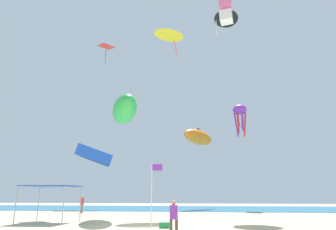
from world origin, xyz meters
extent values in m
cube|color=#D1BA8C|center=(0.00, 0.00, -0.05)|extent=(110.00, 110.00, 0.10)
cube|color=#1E6B93|center=(0.00, 27.31, 0.01)|extent=(110.00, 20.18, 0.03)
cylinder|color=#B2B2B7|center=(-8.65, 0.84, 1.19)|extent=(0.07, 0.07, 2.38)
cylinder|color=#B2B2B7|center=(-5.38, 0.84, 1.19)|extent=(0.07, 0.07, 2.38)
cylinder|color=#B2B2B7|center=(-8.65, 3.57, 1.19)|extent=(0.07, 0.07, 2.38)
cylinder|color=#B2B2B7|center=(-5.38, 3.57, 1.19)|extent=(0.07, 0.07, 2.38)
cube|color=blue|center=(-7.01, 2.20, 2.41)|extent=(3.34, 2.80, 0.06)
cylinder|color=brown|center=(2.30, -3.46, 0.36)|extent=(0.14, 0.14, 0.72)
cylinder|color=brown|center=(2.06, -3.60, 0.36)|extent=(0.14, 0.14, 0.72)
cylinder|color=purple|center=(2.18, -3.53, 1.03)|extent=(0.37, 0.37, 0.62)
sphere|color=tan|center=(2.18, -3.53, 1.46)|extent=(0.23, 0.23, 0.23)
cylinder|color=slate|center=(-9.38, 13.40, 0.41)|extent=(0.16, 0.16, 0.82)
cylinder|color=slate|center=(-9.61, 13.62, 0.41)|extent=(0.16, 0.16, 0.82)
cylinder|color=red|center=(-9.50, 13.51, 1.17)|extent=(0.43, 0.43, 0.71)
sphere|color=tan|center=(-9.50, 13.51, 1.66)|extent=(0.27, 0.27, 0.27)
cylinder|color=silver|center=(0.78, -1.70, 1.72)|extent=(0.06, 0.06, 3.43)
cube|color=purple|center=(1.09, -1.70, 3.26)|extent=(0.55, 0.02, 0.35)
cube|color=#1E8C4C|center=(1.28, -0.27, 0.16)|extent=(0.56, 0.36, 0.32)
cube|color=white|center=(1.28, -0.27, 0.34)|extent=(0.57, 0.37, 0.03)
cone|color=yellow|center=(-0.25, 13.68, 20.36)|extent=(4.60, 4.57, 1.24)
cylinder|color=pink|center=(0.31, 15.07, 19.23)|extent=(0.71, 0.38, 2.71)
ellipsoid|color=green|center=(-3.52, 7.41, 9.23)|extent=(4.87, 7.50, 2.51)
cone|color=white|center=(-3.52, 7.41, 10.33)|extent=(1.47, 1.38, 0.97)
cube|color=red|center=(-8.07, 14.13, 19.39)|extent=(2.28, 2.28, 0.32)
cylinder|color=teal|center=(-8.07, 14.13, 18.05)|extent=(0.11, 0.11, 1.73)
cube|color=blue|center=(-11.81, 21.83, 7.25)|extent=(5.55, 0.48, 3.36)
cube|color=black|center=(-11.81, 21.83, 6.51)|extent=(4.28, 0.15, 1.86)
cube|color=pink|center=(5.91, 6.90, 18.96)|extent=(1.32, 1.29, 1.03)
cube|color=white|center=(5.91, 6.90, 17.61)|extent=(1.32, 1.29, 1.03)
ellipsoid|color=purple|center=(8.55, 24.77, 13.73)|extent=(2.71, 2.71, 1.42)
cylinder|color=purple|center=(8.87, 25.27, 12.20)|extent=(0.33, 0.40, 2.20)
cylinder|color=red|center=(8.27, 25.30, 11.88)|extent=(0.35, 0.47, 2.85)
cylinder|color=purple|center=(7.95, 24.79, 11.55)|extent=(0.56, 0.23, 3.49)
cylinder|color=red|center=(8.22, 24.26, 12.20)|extent=(0.33, 0.40, 2.20)
cylinder|color=purple|center=(8.82, 24.24, 11.88)|extent=(0.35, 0.47, 2.85)
cylinder|color=red|center=(9.14, 24.74, 11.55)|extent=(0.56, 0.23, 3.49)
cone|color=black|center=(6.52, 14.51, 22.42)|extent=(3.36, 3.38, 1.30)
cylinder|color=white|center=(5.34, 14.77, 21.51)|extent=(0.17, 0.35, 2.21)
ellipsoid|color=orange|center=(2.46, 27.05, 10.28)|extent=(5.62, 7.74, 2.47)
cone|color=black|center=(2.46, 27.05, 11.44)|extent=(1.56, 1.51, 0.93)
camera|label=1|loc=(3.87, -18.16, 1.77)|focal=32.44mm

